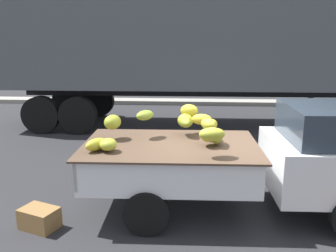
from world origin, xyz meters
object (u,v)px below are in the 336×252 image
fallen_banana_bunch_near_tailgate (48,214)px  pickup_truck (291,158)px  produce_crate (39,218)px  semi_trailer (202,43)px

fallen_banana_bunch_near_tailgate → pickup_truck: bearing=8.2°
fallen_banana_bunch_near_tailgate → produce_crate: produce_crate is taller
pickup_truck → fallen_banana_bunch_near_tailgate: (-3.69, -0.53, -0.79)m
pickup_truck → semi_trailer: 6.05m
pickup_truck → produce_crate: bearing=-169.4°
pickup_truck → semi_trailer: semi_trailer is taller
pickup_truck → semi_trailer: size_ratio=0.40×
semi_trailer → pickup_truck: bearing=-78.2°
semi_trailer → produce_crate: size_ratio=23.13×
semi_trailer → produce_crate: 7.31m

